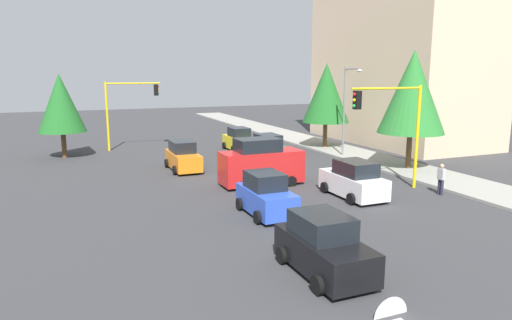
{
  "coord_description": "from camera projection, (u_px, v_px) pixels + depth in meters",
  "views": [
    {
      "loc": [
        26.15,
        -10.8,
        6.51
      ],
      "look_at": [
        0.48,
        -0.06,
        1.2
      ],
      "focal_mm": 32.17,
      "sensor_mm": 36.0,
      "label": 1
    }
  ],
  "objects": [
    {
      "name": "traffic_signal_far_right",
      "position": [
        129.0,
        102.0,
        38.77
      ],
      "size": [
        0.36,
        4.59,
        5.78
      ],
      "color": "yellow",
      "rests_on": "ground"
    },
    {
      "name": "car_blue",
      "position": [
        266.0,
        196.0,
        21.25
      ],
      "size": [
        3.6,
        2.02,
        1.98
      ],
      "color": "blue",
      "rests_on": "ground"
    },
    {
      "name": "car_yellow",
      "position": [
        239.0,
        140.0,
        38.86
      ],
      "size": [
        3.64,
        1.98,
        1.98
      ],
      "color": "yellow",
      "rests_on": "ground"
    },
    {
      "name": "tree_roadside_mid",
      "position": [
        326.0,
        93.0,
        39.15
      ],
      "size": [
        4.01,
        4.01,
        7.31
      ],
      "color": "brown",
      "rests_on": "ground"
    },
    {
      "name": "ground_plane",
      "position": [
        254.0,
        177.0,
        29.01
      ],
      "size": [
        120.0,
        120.0,
        0.0
      ],
      "primitive_type": "plane",
      "color": "#353538"
    },
    {
      "name": "sidewalk_kerb",
      "position": [
        349.0,
        153.0,
        37.5
      ],
      "size": [
        80.0,
        4.0,
        0.15
      ],
      "primitive_type": "cube",
      "color": "gray",
      "rests_on": "ground"
    },
    {
      "name": "pedestrian_crossing",
      "position": [
        441.0,
        178.0,
        24.69
      ],
      "size": [
        0.4,
        0.24,
        1.7
      ],
      "color": "#262638",
      "rests_on": "ground"
    },
    {
      "name": "apartment_block",
      "position": [
        400.0,
        58.0,
        42.74
      ],
      "size": [
        17.75,
        9.3,
        15.68
      ],
      "color": "beige",
      "rests_on": "ground"
    },
    {
      "name": "car_orange",
      "position": [
        183.0,
        157.0,
        31.03
      ],
      "size": [
        4.06,
        1.96,
        1.98
      ],
      "color": "orange",
      "rests_on": "ground"
    },
    {
      "name": "car_white",
      "position": [
        353.0,
        180.0,
        24.25
      ],
      "size": [
        4.1,
        2.1,
        1.98
      ],
      "color": "white",
      "rests_on": "ground"
    },
    {
      "name": "delivery_van_red",
      "position": [
        261.0,
        164.0,
        26.81
      ],
      "size": [
        2.22,
        4.8,
        2.77
      ],
      "color": "red",
      "rests_on": "ground"
    },
    {
      "name": "car_black",
      "position": [
        324.0,
        247.0,
        15.01
      ],
      "size": [
        3.95,
        2.09,
        1.98
      ],
      "color": "black",
      "rests_on": "ground"
    },
    {
      "name": "tree_opposite_side",
      "position": [
        61.0,
        103.0,
        34.92
      ],
      "size": [
        3.55,
        3.55,
        6.46
      ],
      "color": "brown",
      "rests_on": "ground"
    },
    {
      "name": "street_lamp_curbside",
      "position": [
        347.0,
        102.0,
        34.95
      ],
      "size": [
        2.15,
        0.28,
        7.0
      ],
      "color": "slate",
      "rests_on": "ground"
    },
    {
      "name": "traffic_signal_near_left",
      "position": [
        393.0,
        117.0,
        24.97
      ],
      "size": [
        0.36,
        4.59,
        5.83
      ],
      "color": "yellow",
      "rests_on": "ground"
    },
    {
      "name": "tree_roadside_near",
      "position": [
        413.0,
        92.0,
        30.19
      ],
      "size": [
        4.38,
        4.38,
        8.01
      ],
      "color": "brown",
      "rests_on": "ground"
    },
    {
      "name": "lane_arrow_near",
      "position": [
        297.0,
        246.0,
        17.43
      ],
      "size": [
        2.4,
        1.1,
        1.1
      ],
      "color": "silver",
      "rests_on": "ground"
    },
    {
      "name": "car_green",
      "position": [
        267.0,
        148.0,
        34.63
      ],
      "size": [
        4.08,
        2.05,
        1.98
      ],
      "color": "#1E7238",
      "rests_on": "ground"
    }
  ]
}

